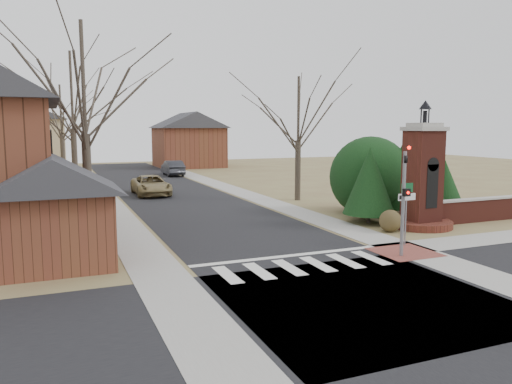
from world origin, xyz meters
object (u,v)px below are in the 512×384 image
distant_car (173,168)px  pickup_truck (151,185)px  traffic_signal_pole (404,192)px  brick_gate_monument (422,186)px  sign_post (406,202)px

distant_car → pickup_truck: bearing=72.0°
pickup_truck → distant_car: (5.00, 14.49, 0.06)m
traffic_signal_pole → brick_gate_monument: (4.70, 4.42, -0.42)m
sign_post → pickup_truck: (-7.19, 20.63, -1.21)m
brick_gate_monument → distant_car: size_ratio=1.33×
pickup_truck → brick_gate_monument: bearing=-58.4°
brick_gate_monument → distant_car: 32.62m
sign_post → distant_car: 35.20m
distant_car → brick_gate_monument: bearing=100.9°
sign_post → pickup_truck: sign_post is taller
brick_gate_monument → pickup_truck: bearing=121.0°
traffic_signal_pole → brick_gate_monument: size_ratio=0.69×
traffic_signal_pole → brick_gate_monument: bearing=43.2°
sign_post → traffic_signal_pole: bearing=-132.4°
sign_post → distant_car: sign_post is taller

